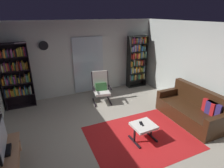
# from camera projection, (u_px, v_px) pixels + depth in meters

# --- Properties ---
(ground_plane) EXTENTS (7.02, 7.02, 0.00)m
(ground_plane) POSITION_uv_depth(u_px,v_px,m) (118.00, 135.00, 4.46)
(ground_plane) COLOR #A79F8F
(wall_back) EXTENTS (5.60, 0.06, 2.60)m
(wall_back) POSITION_uv_depth(u_px,v_px,m) (83.00, 58.00, 6.45)
(wall_back) COLOR silver
(wall_back) RESTS_ON ground
(wall_right) EXTENTS (0.06, 6.00, 2.60)m
(wall_right) POSITION_uv_depth(u_px,v_px,m) (207.00, 72.00, 5.00)
(wall_right) COLOR silver
(wall_right) RESTS_ON ground
(glass_door_panel) EXTENTS (1.10, 0.01, 2.00)m
(glass_door_panel) POSITION_uv_depth(u_px,v_px,m) (89.00, 65.00, 6.54)
(glass_door_panel) COLOR silver
(area_rug) EXTENTS (2.43, 1.95, 0.01)m
(area_rug) POSITION_uv_depth(u_px,v_px,m) (140.00, 137.00, 4.38)
(area_rug) COLOR red
(area_rug) RESTS_ON ground
(tv_stand) EXTENTS (0.44, 1.14, 0.45)m
(tv_stand) POSITION_uv_depth(u_px,v_px,m) (7.00, 159.00, 3.34)
(tv_stand) COLOR tan
(tv_stand) RESTS_ON ground
(television) EXTENTS (0.20, 0.86, 0.56)m
(television) POSITION_uv_depth(u_px,v_px,m) (2.00, 140.00, 3.20)
(television) COLOR black
(television) RESTS_ON tv_stand
(bookshelf_near_tv) EXTENTS (0.85, 0.30, 2.02)m
(bookshelf_near_tv) POSITION_uv_depth(u_px,v_px,m) (16.00, 74.00, 5.47)
(bookshelf_near_tv) COLOR black
(bookshelf_near_tv) RESTS_ON ground
(bookshelf_near_sofa) EXTENTS (0.77, 0.30, 2.01)m
(bookshelf_near_sofa) POSITION_uv_depth(u_px,v_px,m) (137.00, 60.00, 7.11)
(bookshelf_near_sofa) COLOR black
(bookshelf_near_sofa) RESTS_ON ground
(leather_sofa) EXTENTS (0.86, 1.85, 0.90)m
(leather_sofa) POSITION_uv_depth(u_px,v_px,m) (192.00, 110.00, 5.00)
(leather_sofa) COLOR #372010
(leather_sofa) RESTS_ON ground
(lounge_armchair) EXTENTS (0.66, 0.73, 1.02)m
(lounge_armchair) POSITION_uv_depth(u_px,v_px,m) (101.00, 86.00, 6.01)
(lounge_armchair) COLOR black
(lounge_armchair) RESTS_ON ground
(ottoman) EXTENTS (0.54, 0.50, 0.42)m
(ottoman) POSITION_uv_depth(u_px,v_px,m) (144.00, 127.00, 4.19)
(ottoman) COLOR white
(ottoman) RESTS_ON ground
(tv_remote) EXTENTS (0.04, 0.15, 0.02)m
(tv_remote) POSITION_uv_depth(u_px,v_px,m) (142.00, 124.00, 4.16)
(tv_remote) COLOR black
(tv_remote) RESTS_ON ottoman
(cell_phone) EXTENTS (0.11, 0.15, 0.01)m
(cell_phone) POSITION_uv_depth(u_px,v_px,m) (141.00, 123.00, 4.20)
(cell_phone) COLOR black
(cell_phone) RESTS_ON ottoman
(wall_clock) EXTENTS (0.29, 0.03, 0.29)m
(wall_clock) POSITION_uv_depth(u_px,v_px,m) (44.00, 46.00, 5.70)
(wall_clock) COLOR silver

